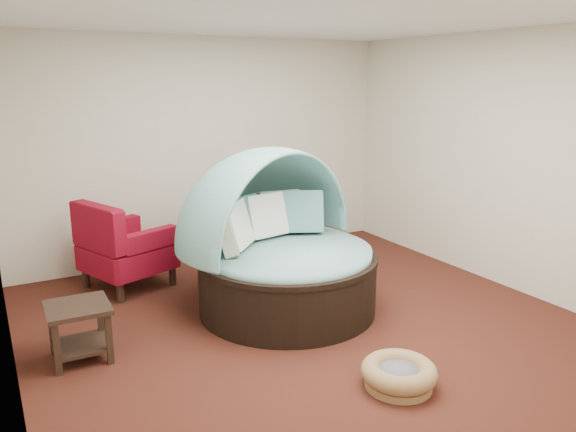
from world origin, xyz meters
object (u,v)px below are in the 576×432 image
pet_basket (399,374)px  side_table (79,324)px  red_armchair (122,248)px  canopy_daybed (279,236)px

pet_basket → side_table: 2.62m
red_armchair → pet_basket: bearing=-87.4°
pet_basket → red_armchair: bearing=112.9°
canopy_daybed → side_table: bearing=165.4°
red_armchair → side_table: 1.66m
pet_basket → red_armchair: 3.42m
canopy_daybed → pet_basket: (0.07, -1.80, -0.66)m
canopy_daybed → side_table: 2.03m
canopy_daybed → pet_basket: size_ratio=3.28×
side_table → red_armchair: bearing=64.5°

